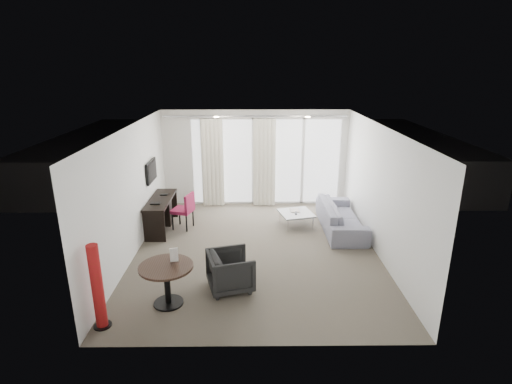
{
  "coord_description": "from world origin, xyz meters",
  "views": [
    {
      "loc": [
        -0.08,
        -7.64,
        3.78
      ],
      "look_at": [
        0.0,
        0.6,
        1.1
      ],
      "focal_mm": 28.0,
      "sensor_mm": 36.0,
      "label": 1
    }
  ],
  "objects_px": {
    "desk": "(161,214)",
    "coffee_table": "(296,219)",
    "red_lamp": "(97,287)",
    "rattan_chair_b": "(303,170)",
    "sofa": "(341,217)",
    "desk_chair": "(182,211)",
    "tub_armchair": "(231,271)",
    "round_table": "(167,285)",
    "rattan_chair_a": "(290,175)"
  },
  "relations": [
    {
      "from": "round_table",
      "to": "rattan_chair_b",
      "type": "height_order",
      "value": "rattan_chair_b"
    },
    {
      "from": "red_lamp",
      "to": "coffee_table",
      "type": "distance_m",
      "value": 5.11
    },
    {
      "from": "red_lamp",
      "to": "tub_armchair",
      "type": "xyz_separation_m",
      "value": [
        1.88,
        1.04,
        -0.33
      ]
    },
    {
      "from": "desk_chair",
      "to": "round_table",
      "type": "distance_m",
      "value": 3.18
    },
    {
      "from": "desk_chair",
      "to": "coffee_table",
      "type": "xyz_separation_m",
      "value": [
        2.71,
        0.11,
        -0.27
      ]
    },
    {
      "from": "desk",
      "to": "tub_armchair",
      "type": "relative_size",
      "value": 2.11
    },
    {
      "from": "desk_chair",
      "to": "rattan_chair_b",
      "type": "xyz_separation_m",
      "value": [
        3.32,
        3.91,
        -0.04
      ]
    },
    {
      "from": "round_table",
      "to": "tub_armchair",
      "type": "relative_size",
      "value": 1.16
    },
    {
      "from": "round_table",
      "to": "tub_armchair",
      "type": "height_order",
      "value": "round_table"
    },
    {
      "from": "round_table",
      "to": "red_lamp",
      "type": "xyz_separation_m",
      "value": [
        -0.88,
        -0.58,
        0.32
      ]
    },
    {
      "from": "coffee_table",
      "to": "sofa",
      "type": "bearing_deg",
      "value": -12.59
    },
    {
      "from": "round_table",
      "to": "rattan_chair_a",
      "type": "xyz_separation_m",
      "value": [
        2.58,
        6.53,
        0.03
      ]
    },
    {
      "from": "tub_armchair",
      "to": "coffee_table",
      "type": "distance_m",
      "value": 3.17
    },
    {
      "from": "coffee_table",
      "to": "desk_chair",
      "type": "bearing_deg",
      "value": -177.59
    },
    {
      "from": "tub_armchair",
      "to": "coffee_table",
      "type": "relative_size",
      "value": 1.0
    },
    {
      "from": "coffee_table",
      "to": "rattan_chair_b",
      "type": "xyz_separation_m",
      "value": [
        0.61,
        3.8,
        0.23
      ]
    },
    {
      "from": "red_lamp",
      "to": "sofa",
      "type": "distance_m",
      "value": 5.68
    },
    {
      "from": "red_lamp",
      "to": "rattan_chair_b",
      "type": "bearing_deg",
      "value": 62.83
    },
    {
      "from": "red_lamp",
      "to": "tub_armchair",
      "type": "relative_size",
      "value": 1.78
    },
    {
      "from": "tub_armchair",
      "to": "rattan_chair_a",
      "type": "relative_size",
      "value": 0.99
    },
    {
      "from": "tub_armchair",
      "to": "rattan_chair_b",
      "type": "bearing_deg",
      "value": -32.79
    },
    {
      "from": "coffee_table",
      "to": "desk",
      "type": "bearing_deg",
      "value": -177.4
    },
    {
      "from": "desk",
      "to": "coffee_table",
      "type": "xyz_separation_m",
      "value": [
        3.21,
        0.15,
        -0.2
      ]
    },
    {
      "from": "coffee_table",
      "to": "rattan_chair_a",
      "type": "relative_size",
      "value": 0.99
    },
    {
      "from": "desk",
      "to": "tub_armchair",
      "type": "bearing_deg",
      "value": -56.48
    },
    {
      "from": "desk",
      "to": "coffee_table",
      "type": "bearing_deg",
      "value": 2.6
    },
    {
      "from": "sofa",
      "to": "tub_armchair",
      "type": "bearing_deg",
      "value": 136.32
    },
    {
      "from": "round_table",
      "to": "rattan_chair_b",
      "type": "xyz_separation_m",
      "value": [
        3.05,
        7.08,
        0.05
      ]
    },
    {
      "from": "tub_armchair",
      "to": "sofa",
      "type": "height_order",
      "value": "tub_armchair"
    },
    {
      "from": "sofa",
      "to": "coffee_table",
      "type": "bearing_deg",
      "value": 77.41
    },
    {
      "from": "coffee_table",
      "to": "rattan_chair_b",
      "type": "relative_size",
      "value": 0.95
    },
    {
      "from": "desk_chair",
      "to": "rattan_chair_a",
      "type": "distance_m",
      "value": 4.41
    },
    {
      "from": "tub_armchair",
      "to": "sofa",
      "type": "distance_m",
      "value": 3.58
    },
    {
      "from": "round_table",
      "to": "coffee_table",
      "type": "relative_size",
      "value": 1.16
    },
    {
      "from": "tub_armchair",
      "to": "coffee_table",
      "type": "xyz_separation_m",
      "value": [
        1.44,
        2.82,
        -0.17
      ]
    },
    {
      "from": "round_table",
      "to": "rattan_chair_a",
      "type": "bearing_deg",
      "value": 68.46
    },
    {
      "from": "sofa",
      "to": "red_lamp",
      "type": "bearing_deg",
      "value": 129.8
    },
    {
      "from": "desk",
      "to": "coffee_table",
      "type": "height_order",
      "value": "desk"
    },
    {
      "from": "sofa",
      "to": "rattan_chair_b",
      "type": "height_order",
      "value": "rattan_chair_b"
    },
    {
      "from": "red_lamp",
      "to": "rattan_chair_b",
      "type": "distance_m",
      "value": 8.61
    },
    {
      "from": "desk",
      "to": "rattan_chair_a",
      "type": "distance_m",
      "value": 4.77
    },
    {
      "from": "desk",
      "to": "tub_armchair",
      "type": "xyz_separation_m",
      "value": [
        1.77,
        -2.67,
        -0.03
      ]
    },
    {
      "from": "tub_armchair",
      "to": "desk",
      "type": "bearing_deg",
      "value": 17.93
    },
    {
      "from": "desk_chair",
      "to": "red_lamp",
      "type": "bearing_deg",
      "value": -82.15
    },
    {
      "from": "desk",
      "to": "desk_chair",
      "type": "relative_size",
      "value": 1.81
    },
    {
      "from": "desk_chair",
      "to": "rattan_chair_a",
      "type": "relative_size",
      "value": 1.16
    },
    {
      "from": "tub_armchair",
      "to": "rattan_chair_b",
      "type": "xyz_separation_m",
      "value": [
        2.05,
        6.62,
        0.05
      ]
    },
    {
      "from": "coffee_table",
      "to": "round_table",
      "type": "bearing_deg",
      "value": -126.62
    },
    {
      "from": "round_table",
      "to": "tub_armchair",
      "type": "bearing_deg",
      "value": 24.75
    },
    {
      "from": "desk",
      "to": "desk_chair",
      "type": "xyz_separation_m",
      "value": [
        0.5,
        0.03,
        0.07
      ]
    }
  ]
}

